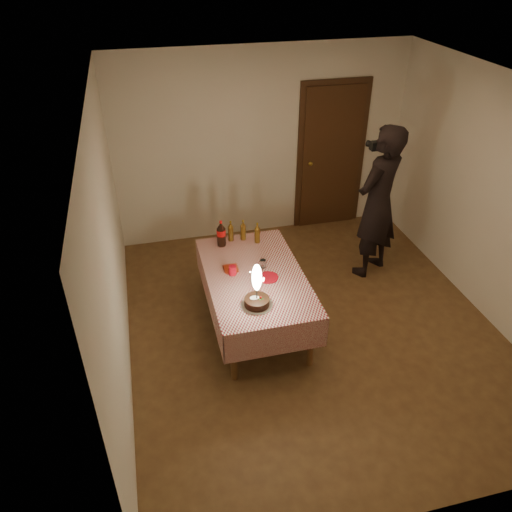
# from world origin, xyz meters

# --- Properties ---
(ground) EXTENTS (4.00, 4.50, 0.01)m
(ground) POSITION_xyz_m (0.00, 0.00, 0.00)
(ground) COLOR brown
(ground) RESTS_ON ground
(room_shell) EXTENTS (4.04, 4.54, 2.62)m
(room_shell) POSITION_xyz_m (0.03, 0.08, 1.65)
(room_shell) COLOR beige
(room_shell) RESTS_ON ground
(dining_table) EXTENTS (1.02, 1.72, 0.68)m
(dining_table) POSITION_xyz_m (-0.61, 0.18, 0.59)
(dining_table) COLOR brown
(dining_table) RESTS_ON ground
(birthday_cake) EXTENTS (0.31, 0.31, 0.47)m
(birthday_cake) POSITION_xyz_m (-0.71, -0.32, 0.82)
(birthday_cake) COLOR white
(birthday_cake) RESTS_ON dining_table
(red_plate) EXTENTS (0.22, 0.22, 0.01)m
(red_plate) POSITION_xyz_m (-0.49, 0.10, 0.69)
(red_plate) COLOR #B90C1C
(red_plate) RESTS_ON dining_table
(red_cup) EXTENTS (0.08, 0.08, 0.10)m
(red_cup) POSITION_xyz_m (-0.84, 0.25, 0.73)
(red_cup) COLOR red
(red_cup) RESTS_ON dining_table
(clear_cup) EXTENTS (0.07, 0.07, 0.09)m
(clear_cup) POSITION_xyz_m (-0.49, 0.30, 0.73)
(clear_cup) COLOR white
(clear_cup) RESTS_ON dining_table
(napkin_stack) EXTENTS (0.15, 0.15, 0.02)m
(napkin_stack) POSITION_xyz_m (-0.83, 0.34, 0.69)
(napkin_stack) COLOR #A72C13
(napkin_stack) RESTS_ON dining_table
(cola_bottle) EXTENTS (0.10, 0.10, 0.32)m
(cola_bottle) POSITION_xyz_m (-0.84, 0.85, 0.84)
(cola_bottle) COLOR black
(cola_bottle) RESTS_ON dining_table
(amber_bottle_left) EXTENTS (0.06, 0.06, 0.25)m
(amber_bottle_left) POSITION_xyz_m (-0.72, 0.93, 0.80)
(amber_bottle_left) COLOR #52350E
(amber_bottle_left) RESTS_ON dining_table
(amber_bottle_right) EXTENTS (0.06, 0.06, 0.25)m
(amber_bottle_right) POSITION_xyz_m (-0.43, 0.82, 0.80)
(amber_bottle_right) COLOR #52350E
(amber_bottle_right) RESTS_ON dining_table
(amber_bottle_mid) EXTENTS (0.06, 0.06, 0.25)m
(amber_bottle_mid) POSITION_xyz_m (-0.57, 0.92, 0.80)
(amber_bottle_mid) COLOR #52350E
(amber_bottle_mid) RESTS_ON dining_table
(photographer) EXTENTS (0.85, 0.77, 1.95)m
(photographer) POSITION_xyz_m (1.09, 0.88, 0.97)
(photographer) COLOR black
(photographer) RESTS_ON ground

